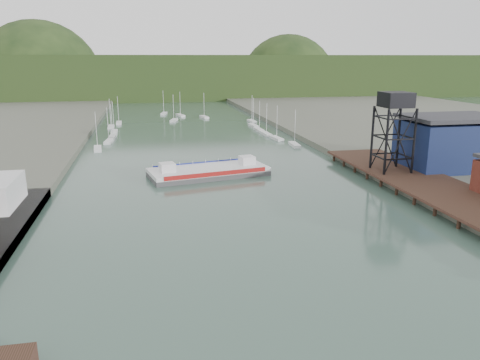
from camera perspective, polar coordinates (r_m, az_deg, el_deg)
name	(u,v)px	position (r m, az deg, el deg)	size (l,w,h in m)	color
east_pier	(436,188)	(92.07, 22.78, -0.87)	(14.00, 70.00, 2.45)	black
lift_tower	(396,105)	(99.51, 18.44, 8.70)	(6.50, 6.50, 16.00)	black
blue_shed	(451,143)	(110.36, 24.37, 4.16)	(20.50, 14.50, 11.30)	#0C1438
marina_sailboats	(187,128)	(168.93, -6.50, 6.33)	(57.71, 92.65, 0.90)	silver
distant_hills	(159,79)	(329.90, -9.84, 12.05)	(500.00, 120.00, 80.00)	black
chain_ferry	(209,171)	(101.00, -3.85, 1.08)	(26.62, 14.84, 3.62)	#454548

